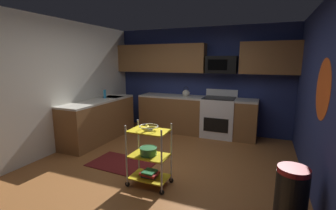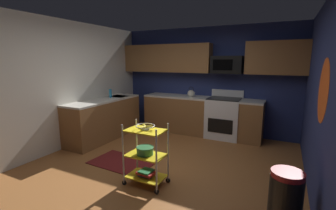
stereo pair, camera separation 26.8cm
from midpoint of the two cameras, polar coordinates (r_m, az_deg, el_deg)
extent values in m
cube|color=#995B2D|center=(4.15, -0.06, -15.19)|extent=(4.40, 4.80, 0.04)
cube|color=navy|center=(6.02, 10.42, 5.87)|extent=(4.52, 0.06, 2.60)
cube|color=silver|center=(5.16, -22.87, 4.40)|extent=(0.06, 4.80, 2.60)
cube|color=navy|center=(3.42, 35.62, 0.39)|extent=(0.06, 4.80, 2.60)
cylinder|color=#E5591E|center=(3.34, 35.50, 2.81)|extent=(0.00, 0.76, 0.76)
cube|color=brown|center=(5.85, 9.22, -2.79)|extent=(2.88, 0.60, 0.88)
cube|color=beige|center=(5.76, 9.36, 1.67)|extent=(2.88, 0.60, 0.04)
cube|color=brown|center=(5.63, -13.83, -3.48)|extent=(0.60, 1.99, 0.88)
cube|color=beige|center=(5.54, -14.04, 1.13)|extent=(0.60, 1.99, 0.04)
cube|color=#B7BABC|center=(5.97, -10.62, 1.36)|extent=(0.44, 0.36, 0.16)
cube|color=white|center=(5.70, 14.69, -3.14)|extent=(0.76, 0.64, 0.92)
cube|color=black|center=(5.42, 13.91, -5.02)|extent=(0.56, 0.01, 0.32)
cube|color=white|center=(5.88, 15.54, 2.69)|extent=(0.76, 0.06, 0.18)
cube|color=black|center=(5.61, 14.92, 1.52)|extent=(0.72, 0.60, 0.02)
cube|color=brown|center=(6.18, 0.83, 11.27)|extent=(2.37, 0.33, 0.70)
cube|color=brown|center=(5.57, 26.12, 10.25)|extent=(1.23, 0.33, 0.70)
cube|color=black|center=(5.65, 15.53, 9.41)|extent=(0.70, 0.38, 0.40)
cube|color=black|center=(5.48, 14.51, 9.43)|extent=(0.44, 0.01, 0.24)
cylinder|color=silver|center=(3.46, -8.64, -11.81)|extent=(0.02, 0.02, 0.88)
cylinder|color=black|center=(3.65, -8.44, -18.20)|extent=(0.07, 0.02, 0.07)
cylinder|color=silver|center=(3.20, -0.38, -13.63)|extent=(0.02, 0.02, 0.88)
cylinder|color=black|center=(3.40, -0.37, -20.39)|extent=(0.07, 0.02, 0.07)
cylinder|color=silver|center=(3.73, -5.52, -10.04)|extent=(0.02, 0.02, 0.88)
cylinder|color=black|center=(3.91, -5.40, -16.09)|extent=(0.07, 0.02, 0.07)
cylinder|color=silver|center=(3.49, 2.26, -11.51)|extent=(0.02, 0.02, 0.88)
cylinder|color=black|center=(3.68, 2.21, -17.87)|extent=(0.07, 0.02, 0.07)
cube|color=yellow|center=(3.61, -3.11, -16.93)|extent=(0.55, 0.35, 0.02)
cube|color=yellow|center=(3.47, -3.16, -12.09)|extent=(0.55, 0.35, 0.02)
cube|color=yellow|center=(3.34, -3.23, -6.24)|extent=(0.55, 0.35, 0.02)
torus|color=silver|center=(3.32, -3.24, -5.10)|extent=(0.27, 0.27, 0.01)
cylinder|color=silver|center=(3.34, -3.23, -5.92)|extent=(0.12, 0.12, 0.02)
ellipsoid|color=yellow|center=(3.32, -2.39, -5.39)|extent=(0.17, 0.09, 0.04)
ellipsoid|color=yellow|center=(3.37, -3.49, -5.12)|extent=(0.15, 0.14, 0.04)
ellipsoid|color=yellow|center=(3.29, -3.83, -5.53)|extent=(0.08, 0.17, 0.04)
cylinder|color=#387F4C|center=(3.45, -3.37, -11.09)|extent=(0.24, 0.24, 0.11)
torus|color=#387F4C|center=(3.43, -3.38, -10.25)|extent=(0.25, 0.25, 0.01)
cube|color=#1E4C8C|center=(3.60, -3.11, -16.63)|extent=(0.22, 0.16, 0.02)
cube|color=#B22626|center=(3.59, -3.11, -16.20)|extent=(0.27, 0.20, 0.04)
cube|color=#26723F|center=(3.57, -3.12, -15.77)|extent=(0.19, 0.20, 0.02)
sphere|color=beige|center=(5.82, 6.95, 2.75)|extent=(0.18, 0.18, 0.18)
sphere|color=black|center=(5.81, 6.97, 3.60)|extent=(0.03, 0.03, 0.03)
cone|color=beige|center=(5.79, 7.71, 2.87)|extent=(0.09, 0.04, 0.06)
torus|color=black|center=(5.81, 6.98, 3.84)|extent=(0.12, 0.01, 0.12)
cylinder|color=#2D8CBF|center=(5.77, -12.54, 2.77)|extent=(0.06, 0.06, 0.20)
cylinder|color=black|center=(3.04, 28.98, -20.14)|extent=(0.34, 0.34, 0.60)
cylinder|color=maroon|center=(2.90, 29.59, -14.47)|extent=(0.33, 0.33, 0.06)
cube|color=maroon|center=(4.37, -9.33, -13.58)|extent=(1.13, 0.76, 0.01)
camera|label=1|loc=(0.13, -88.08, 0.37)|focal=25.07mm
camera|label=2|loc=(0.13, 91.92, -0.37)|focal=25.07mm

